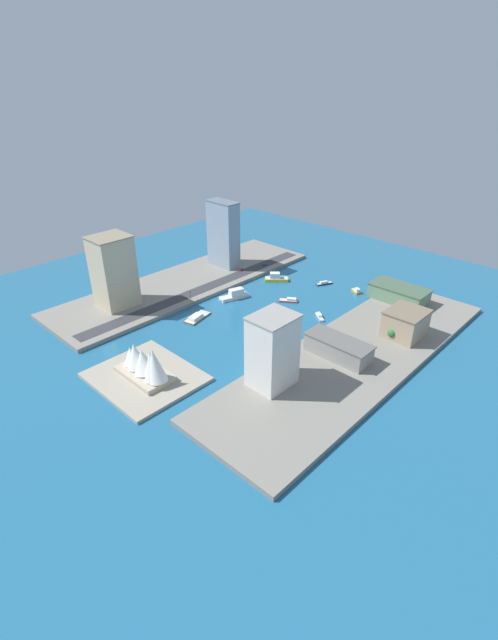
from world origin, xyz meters
The scene contains 24 objects.
ground_plane centered at (0.00, 0.00, 0.00)m, with size 440.00×440.00×0.00m, color #23668E.
quay_west centered at (-83.21, 0.00, 1.50)m, with size 70.00×240.00×3.00m, color gray.
quay_east centered at (83.21, 0.00, 1.50)m, with size 70.00×240.00×3.00m, color gray.
peninsula_point centered at (-5.54, 105.56, 1.00)m, with size 61.96×53.28×2.00m, color #A89E89.
road_strip centered at (61.15, 0.00, 3.07)m, with size 11.95×228.00×0.15m, color #38383D.
ferry_yellow_fast centered at (32.47, -57.41, 2.74)m, with size 19.59×19.01×7.56m.
barge_flat_brown centered at (29.42, 35.95, 1.19)m, with size 14.13×23.73×3.29m.
water_taxi_orange centered at (-31.06, -84.73, 1.63)m, with size 10.63×8.19×4.21m.
patrol_launch_navy centered at (-2.43, -79.96, 1.17)m, with size 9.04×14.89×3.09m.
yacht_sleek_gray centered at (-35.03, -27.92, 1.10)m, with size 12.70×10.65×2.88m.
catamaran_blue centered at (-8.45, 10.50, 1.62)m, with size 18.99×17.37×4.05m.
ferry_white_commuter centered at (33.92, -8.05, 2.92)m, with size 14.31×25.77×7.80m.
tugboat_red centered at (-1.78, -33.38, 1.21)m, with size 14.74×12.16×3.13m.
tower_tall_glass centered at (87.29, -46.92, 32.52)m, with size 30.10×14.67×58.99m.
office_block_beige centered at (86.42, 65.81, 30.07)m, with size 25.12×27.79×54.08m.
carpark_squat_concrete centered at (-76.34, 10.73, 9.00)m, with size 42.49×17.45×11.94m.
hotel_broad_white centered at (-65.08, 60.48, 24.66)m, with size 20.91×25.13×43.26m.
terminal_long_green centered at (-65.36, -89.13, 8.92)m, with size 44.10×22.96×11.80m.
apartment_midrise_tan centered at (-94.08, -41.79, 12.23)m, with size 23.64×27.10×18.42m.
hatchback_blue centered at (59.17, -71.91, 3.94)m, with size 2.17×5.08×1.61m.
pickup_red centered at (65.79, -47.95, 3.91)m, with size 1.82×4.45×1.55m.
traffic_light_waterfront centered at (54.26, 20.91, 7.34)m, with size 0.36×0.36×6.50m.
opera_landmark centered at (-7.09, 105.56, 11.49)m, with size 38.23×20.15×23.94m.
park_tree_cluster centered at (-91.25, -37.91, 8.66)m, with size 20.84×22.47×9.37m.
Camera 1 is at (-200.30, 220.78, 157.61)m, focal length 25.31 mm.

